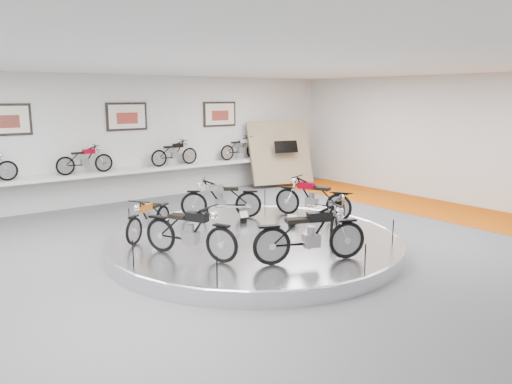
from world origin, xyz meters
TOP-DOWN VIEW (x-y plane):
  - floor at (0.00, 0.00)m, footprint 16.00×16.00m
  - ceiling at (0.00, 0.00)m, footprint 16.00×16.00m
  - wall_back at (0.00, 7.00)m, footprint 16.00×0.00m
  - wall_right at (8.00, 0.00)m, footprint 0.00×14.00m
  - orange_carpet_strip at (6.80, 0.00)m, footprint 2.40×12.60m
  - dado_band at (0.00, 6.98)m, footprint 15.68×0.04m
  - display_platform at (0.00, 0.30)m, footprint 6.40×6.40m
  - platform_rim at (0.00, 0.30)m, footprint 6.40×6.40m
  - shelf at (0.00, 6.70)m, footprint 11.00×0.55m
  - poster_left at (-3.50, 6.96)m, footprint 1.35×0.06m
  - poster_center at (0.00, 6.96)m, footprint 1.35×0.06m
  - poster_right at (3.50, 6.96)m, footprint 1.35×0.06m
  - display_panel at (5.60, 6.10)m, footprint 2.56×1.52m
  - shelf_bike_b at (-1.50, 6.70)m, footprint 1.22×0.43m
  - shelf_bike_c at (1.50, 6.70)m, footprint 1.22×0.43m
  - shelf_bike_d at (4.20, 6.70)m, footprint 1.22×0.43m
  - bike_a at (2.22, 0.80)m, footprint 1.25×1.88m
  - bike_b at (0.36, 2.16)m, footprint 1.76×1.49m
  - bike_c at (-1.86, 1.65)m, footprint 1.55×1.28m
  - bike_d at (-1.84, -0.09)m, footprint 1.31×1.88m
  - bike_e at (-0.21, -1.68)m, footprint 1.97×1.32m
  - bike_f at (1.56, -0.71)m, footprint 1.56×1.31m

SIDE VIEW (x-z plane):
  - floor at x=0.00m, z-range 0.00..0.00m
  - orange_carpet_strip at x=6.80m, z-range 0.00..0.01m
  - display_platform at x=0.00m, z-range 0.00..0.30m
  - platform_rim at x=0.00m, z-range 0.22..0.32m
  - dado_band at x=0.00m, z-range 0.00..1.10m
  - bike_c at x=-1.86m, z-range 0.30..1.19m
  - bike_f at x=1.56m, z-range 0.30..1.20m
  - bike_b at x=0.36m, z-range 0.30..1.32m
  - bike_a at x=2.22m, z-range 0.30..1.34m
  - bike_d at x=-1.84m, z-range 0.30..1.35m
  - bike_e at x=-0.21m, z-range 0.30..1.40m
  - shelf at x=0.00m, z-range 0.95..1.05m
  - display_panel at x=5.60m, z-range 0.10..2.40m
  - shelf_bike_b at x=-1.50m, z-range 1.05..1.78m
  - shelf_bike_c at x=1.50m, z-range 1.05..1.78m
  - shelf_bike_d at x=4.20m, z-range 1.05..1.78m
  - wall_back at x=0.00m, z-range -6.00..10.00m
  - wall_right at x=8.00m, z-range -5.00..9.00m
  - poster_left at x=-3.50m, z-range 2.26..3.14m
  - poster_center at x=0.00m, z-range 2.26..3.14m
  - poster_right at x=3.50m, z-range 2.26..3.14m
  - ceiling at x=0.00m, z-range 4.00..4.00m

